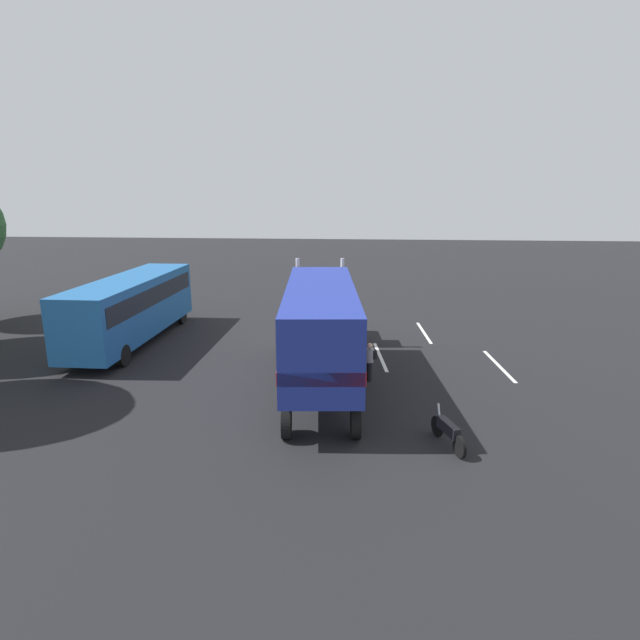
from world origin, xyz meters
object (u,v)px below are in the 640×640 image
semi_truck (320,321)px  parked_bus (131,304)px  person_bystander (370,360)px  motorcycle (448,431)px

semi_truck → parked_bus: bearing=65.6°
person_bystander → parked_bus: parked_bus is taller
semi_truck → motorcycle: size_ratio=7.07×
parked_bus → motorcycle: 17.81m
motorcycle → semi_truck: bearing=38.4°
person_bystander → parked_bus: size_ratio=0.15×
motorcycle → parked_bus: bearing=55.0°
parked_bus → motorcycle: bearing=-125.0°
semi_truck → parked_bus: semi_truck is taller
person_bystander → motorcycle: person_bystander is taller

